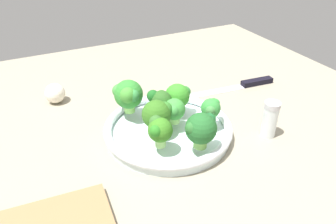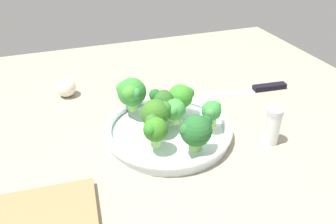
% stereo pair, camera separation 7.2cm
% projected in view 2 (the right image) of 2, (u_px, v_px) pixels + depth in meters
% --- Properties ---
extents(ground_plane, '(1.30, 1.30, 0.03)m').
position_uv_depth(ground_plane, '(161.00, 149.00, 0.73)').
color(ground_plane, gray).
extents(bowl, '(0.28, 0.28, 0.03)m').
position_uv_depth(bowl, '(168.00, 130.00, 0.74)').
color(bowl, white).
rests_on(bowl, ground_plane).
extents(broccoli_floret_0, '(0.07, 0.07, 0.08)m').
position_uv_depth(broccoli_floret_0, '(131.00, 93.00, 0.76)').
color(broccoli_floret_0, '#8ECF60').
rests_on(broccoli_floret_0, bowl).
extents(broccoli_floret_1, '(0.05, 0.05, 0.06)m').
position_uv_depth(broccoli_floret_1, '(162.00, 100.00, 0.75)').
color(broccoli_floret_1, '#8DCC5E').
rests_on(broccoli_floret_1, bowl).
extents(broccoli_floret_2, '(0.07, 0.06, 0.07)m').
position_uv_depth(broccoli_floret_2, '(196.00, 131.00, 0.64)').
color(broccoli_floret_2, '#78B550').
rests_on(broccoli_floret_2, bowl).
extents(broccoli_floret_3, '(0.05, 0.05, 0.06)m').
position_uv_depth(broccoli_floret_3, '(174.00, 110.00, 0.72)').
color(broccoli_floret_3, '#94CA68').
rests_on(broccoli_floret_3, bowl).
extents(broccoli_floret_4, '(0.05, 0.05, 0.06)m').
position_uv_depth(broccoli_floret_4, '(155.00, 129.00, 0.65)').
color(broccoli_floret_4, '#99CD6D').
rests_on(broccoli_floret_4, bowl).
extents(broccoli_floret_5, '(0.06, 0.06, 0.06)m').
position_uv_depth(broccoli_floret_5, '(181.00, 96.00, 0.77)').
color(broccoli_floret_5, '#85CD68').
rests_on(broccoli_floret_5, bowl).
extents(broccoli_floret_6, '(0.07, 0.06, 0.07)m').
position_uv_depth(broccoli_floret_6, '(157.00, 113.00, 0.70)').
color(broccoli_floret_6, '#82C467').
rests_on(broccoli_floret_6, bowl).
extents(broccoli_floret_7, '(0.04, 0.04, 0.06)m').
position_uv_depth(broccoli_floret_7, '(212.00, 112.00, 0.72)').
color(broccoli_floret_7, '#95C65B').
rests_on(broccoli_floret_7, bowl).
extents(knife, '(0.27, 0.05, 0.01)m').
position_uv_depth(knife, '(254.00, 89.00, 0.93)').
color(knife, silver).
rests_on(knife, ground_plane).
extents(garlic_bulb, '(0.05, 0.05, 0.05)m').
position_uv_depth(garlic_bulb, '(66.00, 87.00, 0.90)').
color(garlic_bulb, '#F2E3CD').
rests_on(garlic_bulb, ground_plane).
extents(pepper_shaker, '(0.03, 0.03, 0.08)m').
position_uv_depth(pepper_shaker, '(272.00, 126.00, 0.71)').
color(pepper_shaker, silver).
rests_on(pepper_shaker, ground_plane).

